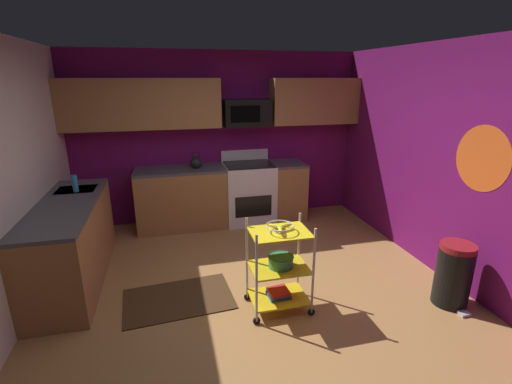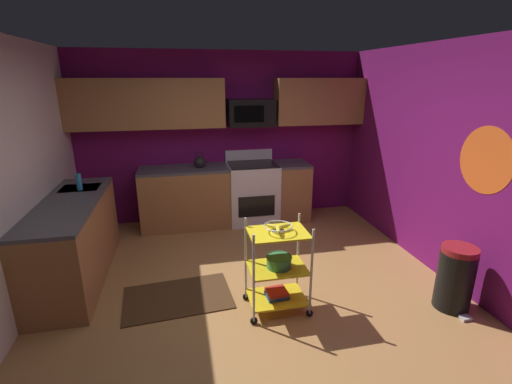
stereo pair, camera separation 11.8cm
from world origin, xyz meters
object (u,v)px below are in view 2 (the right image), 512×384
(mixing_bowl_large, at_px, (279,261))
(dish_soap_bottle, at_px, (79,182))
(kettle, at_px, (200,162))
(trash_can, at_px, (455,278))
(book_stack, at_px, (277,293))
(fruit_bowl, at_px, (278,227))
(microwave, at_px, (251,113))
(rolling_cart, at_px, (277,268))
(oven_range, at_px, (252,192))

(mixing_bowl_large, distance_m, dish_soap_bottle, 2.60)
(kettle, xyz_separation_m, trash_can, (2.29, -2.69, -0.67))
(book_stack, bearing_deg, trash_can, -11.36)
(mixing_bowl_large, distance_m, book_stack, 0.36)
(fruit_bowl, bearing_deg, book_stack, 0.00)
(trash_can, bearing_deg, kettle, 130.41)
(kettle, bearing_deg, book_stack, -76.36)
(fruit_bowl, bearing_deg, microwave, 84.64)
(rolling_cart, relative_size, mixing_bowl_large, 3.63)
(kettle, bearing_deg, microwave, 7.73)
(fruit_bowl, height_order, mixing_bowl_large, fruit_bowl)
(fruit_bowl, distance_m, book_stack, 0.71)
(trash_can, bearing_deg, dish_soap_bottle, 154.03)
(mixing_bowl_large, height_order, trash_can, trash_can)
(oven_range, bearing_deg, microwave, 90.26)
(oven_range, height_order, fruit_bowl, oven_range)
(book_stack, xyz_separation_m, dish_soap_bottle, (-2.06, 1.49, 0.86))
(mixing_bowl_large, bearing_deg, microwave, 85.01)
(trash_can, bearing_deg, fruit_bowl, 168.64)
(rolling_cart, bearing_deg, dish_soap_bottle, 143.99)
(microwave, distance_m, fruit_bowl, 2.60)
(microwave, bearing_deg, mixing_bowl_large, -94.99)
(microwave, bearing_deg, trash_can, -61.95)
(dish_soap_bottle, bearing_deg, book_stack, -36.01)
(oven_range, distance_m, microwave, 1.23)
(oven_range, bearing_deg, trash_can, -61.04)
(oven_range, distance_m, dish_soap_bottle, 2.50)
(oven_range, xyz_separation_m, book_stack, (-0.23, -2.35, -0.31))
(fruit_bowl, bearing_deg, dish_soap_bottle, 143.99)
(microwave, height_order, mixing_bowl_large, microwave)
(fruit_bowl, bearing_deg, oven_range, 84.39)
(rolling_cart, xyz_separation_m, trash_can, (1.72, -0.35, -0.13))
(dish_soap_bottle, bearing_deg, mixing_bowl_large, -35.80)
(microwave, xyz_separation_m, fruit_bowl, (-0.23, -2.45, -0.82))
(oven_range, bearing_deg, fruit_bowl, -95.61)
(microwave, bearing_deg, kettle, -172.27)
(oven_range, xyz_separation_m, dish_soap_bottle, (-2.29, -0.85, 0.54))
(oven_range, distance_m, mixing_bowl_large, 2.36)
(fruit_bowl, relative_size, book_stack, 1.23)
(oven_range, bearing_deg, kettle, -179.72)
(mixing_bowl_large, relative_size, trash_can, 0.38)
(kettle, bearing_deg, oven_range, 0.28)
(rolling_cart, bearing_deg, fruit_bowl, 180.00)
(oven_range, bearing_deg, book_stack, -95.61)
(book_stack, relative_size, dish_soap_bottle, 1.11)
(dish_soap_bottle, bearing_deg, fruit_bowl, -36.01)
(oven_range, xyz_separation_m, mixing_bowl_large, (-0.21, -2.35, 0.04))
(rolling_cart, xyz_separation_m, book_stack, (0.00, 0.00, -0.29))
(dish_soap_bottle, relative_size, trash_can, 0.30)
(dish_soap_bottle, distance_m, trash_can, 4.26)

